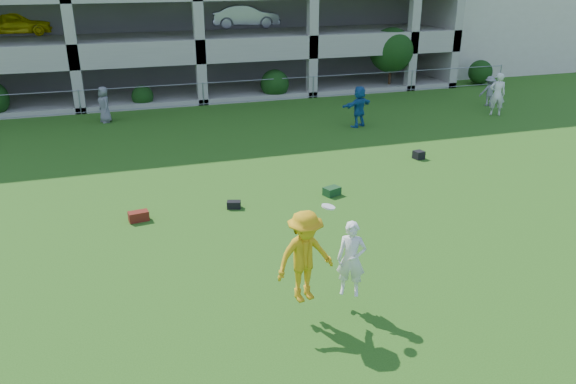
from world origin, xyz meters
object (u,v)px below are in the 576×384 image
object	(u,v)px
bystander_c	(104,105)
crate_d	(419,155)
bystander_f	(489,91)
frisbee_contest	(314,257)
bystander_d	(359,106)
bystander_e	(497,94)

from	to	relation	value
bystander_c	crate_d	xyz separation A→B (m)	(11.05, -9.06, -0.67)
bystander_f	frisbee_contest	distance (m)	21.15
bystander_d	bystander_f	bearing A→B (deg)	169.41
bystander_d	bystander_e	bearing A→B (deg)	156.87
bystander_e	crate_d	xyz separation A→B (m)	(-6.86, -4.75, -0.87)
bystander_e	bystander_f	distance (m)	1.99
bystander_c	crate_d	distance (m)	14.31
bystander_d	crate_d	bearing A→B (deg)	70.94
bystander_c	bystander_f	xyz separation A→B (m)	(18.80, -2.54, -0.06)
crate_d	frisbee_contest	size ratio (longest dim) A/B	0.17
bystander_c	bystander_e	size ratio (longest dim) A/B	0.81
bystander_e	frisbee_contest	xyz separation A→B (m)	(-14.11, -13.14, 0.37)
bystander_c	bystander_e	xyz separation A→B (m)	(17.91, -4.31, 0.19)
bystander_d	bystander_f	world-z (taller)	bystander_d
bystander_f	crate_d	bearing A→B (deg)	49.80
bystander_d	bystander_f	size ratio (longest dim) A/B	1.20
bystander_d	crate_d	world-z (taller)	bystander_d
bystander_f	bystander_e	bearing A→B (deg)	73.17
bystander_d	frisbee_contest	xyz separation A→B (m)	(-6.97, -13.23, 0.48)
bystander_e	bystander_f	world-z (taller)	bystander_e
bystander_e	crate_d	distance (m)	8.39
bystander_c	bystander_d	distance (m)	11.57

